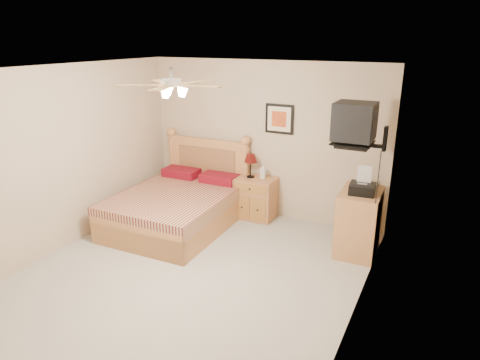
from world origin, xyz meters
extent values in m
plane|color=#A49F94|center=(0.00, 0.00, 0.00)|extent=(4.50, 4.50, 0.00)
cube|color=white|center=(0.00, 0.00, 2.50)|extent=(4.00, 4.50, 0.04)
cube|color=#C3AB8F|center=(0.00, 2.25, 1.25)|extent=(4.00, 0.04, 2.50)
cube|color=#C3AB8F|center=(0.00, -2.25, 1.25)|extent=(4.00, 0.04, 2.50)
cube|color=#C3AB8F|center=(-2.00, 0.00, 1.25)|extent=(0.04, 4.50, 2.50)
cube|color=#C3AB8F|center=(2.00, 0.00, 1.25)|extent=(0.04, 4.50, 2.50)
cube|color=#AF6435|center=(-0.01, 2.00, 0.34)|extent=(0.63, 0.48, 0.67)
imported|color=silver|center=(0.09, 2.03, 0.80)|extent=(0.10, 0.10, 0.25)
cube|color=black|center=(0.27, 2.23, 1.62)|extent=(0.46, 0.04, 0.46)
cube|color=#B07742|center=(1.73, 1.55, 0.44)|extent=(0.55, 0.77, 0.88)
imported|color=#AB9E89|center=(1.67, 1.81, 0.90)|extent=(0.27, 0.33, 0.03)
imported|color=gray|center=(1.70, 1.83, 0.92)|extent=(0.21, 0.28, 0.02)
camera|label=1|loc=(2.66, -3.93, 2.84)|focal=32.00mm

